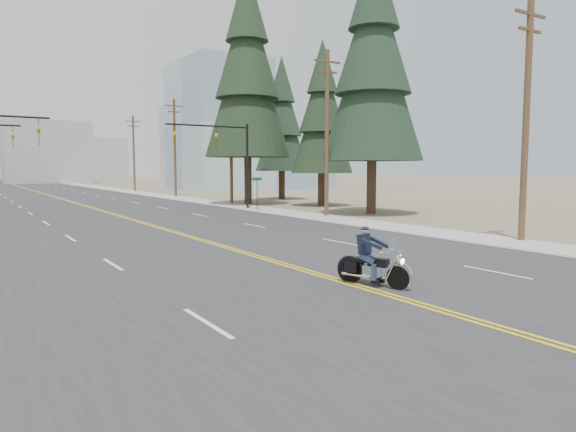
{
  "coord_description": "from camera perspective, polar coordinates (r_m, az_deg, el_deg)",
  "views": [
    {
      "loc": [
        -9.34,
        -6.0,
        3.34
      ],
      "look_at": [
        0.76,
        9.75,
        1.6
      ],
      "focal_mm": 32.0,
      "sensor_mm": 36.0,
      "label": 1
    }
  ],
  "objects": [
    {
      "name": "conifer_far",
      "position": [
        56.36,
        -0.71,
        10.89
      ],
      "size": [
        5.74,
        5.74,
        15.37
      ],
      "rotation": [
        0.0,
        0.0,
        -0.33
      ],
      "color": "#382619",
      "rests_on": "ground"
    },
    {
      "name": "conifer_mid",
      "position": [
        46.42,
        3.82,
        11.58
      ],
      "size": [
        5.5,
        5.5,
        14.67
      ],
      "rotation": [
        0.0,
        0.0,
        -0.29
      ],
      "color": "#382619",
      "rests_on": "ground"
    },
    {
      "name": "haze_bldg_e",
      "position": [
        159.76,
        -20.38,
        5.93
      ],
      "size": [
        14.0,
        14.0,
        12.0
      ],
      "primitive_type": "cube",
      "color": "#B7BCC6",
      "rests_on": "ground"
    },
    {
      "name": "conifer_tall",
      "position": [
        49.49,
        -4.56,
        16.15
      ],
      "size": [
        7.94,
        7.94,
        22.04
      ],
      "rotation": [
        0.0,
        0.0,
        0.27
      ],
      "color": "#382619",
      "rests_on": "ground"
    },
    {
      "name": "utility_pole_d",
      "position": [
        62.97,
        -12.47,
        7.59
      ],
      "size": [
        2.2,
        0.3,
        11.5
      ],
      "color": "brown",
      "rests_on": "ground"
    },
    {
      "name": "motorcyclist",
      "position": [
        14.74,
        9.5,
        -4.5
      ],
      "size": [
        1.6,
        2.35,
        1.69
      ],
      "primitive_type": null,
      "rotation": [
        0.0,
        0.0,
        3.48
      ],
      "color": "black",
      "rests_on": "ground"
    },
    {
      "name": "conifer_near",
      "position": [
        39.09,
        9.46,
        16.86
      ],
      "size": [
        7.38,
        7.38,
        19.53
      ],
      "rotation": [
        0.0,
        0.0,
        0.33
      ],
      "color": "#382619",
      "rests_on": "ground"
    },
    {
      "name": "utility_pole_b",
      "position": [
        36.4,
        4.35,
        9.46
      ],
      "size": [
        2.2,
        0.3,
        11.5
      ],
      "color": "brown",
      "rests_on": "ground"
    },
    {
      "name": "glass_building",
      "position": [
        86.77,
        -4.18,
        9.69
      ],
      "size": [
        24.0,
        16.0,
        20.0
      ],
      "primitive_type": "cube",
      "color": "#9EB5CC",
      "rests_on": "ground"
    },
    {
      "name": "road",
      "position": [
        76.65,
        -25.67,
        2.29
      ],
      "size": [
        20.0,
        200.0,
        0.01
      ],
      "primitive_type": "cube",
      "color": "#303033",
      "rests_on": "ground"
    },
    {
      "name": "sidewalk_right",
      "position": [
        78.88,
        -17.35,
        2.64
      ],
      "size": [
        3.0,
        200.0,
        0.01
      ],
      "primitive_type": "cube",
      "color": "#A5A5A0",
      "rests_on": "ground"
    },
    {
      "name": "traffic_mast_right",
      "position": [
        42.22,
        -7.0,
        7.44
      ],
      "size": [
        7.1,
        0.26,
        7.0
      ],
      "color": "black",
      "rests_on": "ground"
    },
    {
      "name": "utility_pole_c",
      "position": [
        49.18,
        -6.34,
        8.06
      ],
      "size": [
        2.2,
        0.3,
        11.0
      ],
      "color": "brown",
      "rests_on": "ground"
    },
    {
      "name": "utility_pole_e",
      "position": [
        79.11,
        -16.76,
        6.81
      ],
      "size": [
        2.2,
        0.3,
        11.0
      ],
      "color": "brown",
      "rests_on": "ground"
    },
    {
      "name": "utility_pole_a",
      "position": [
        26.06,
        24.96,
        10.09
      ],
      "size": [
        2.2,
        0.3,
        11.0
      ],
      "color": "brown",
      "rests_on": "ground"
    },
    {
      "name": "haze_bldg_b",
      "position": [
        132.2,
        -25.3,
        6.39
      ],
      "size": [
        18.0,
        14.0,
        14.0
      ],
      "primitive_type": "cube",
      "color": "#ADB2B7",
      "rests_on": "ground"
    },
    {
      "name": "street_sign",
      "position": [
        41.28,
        -3.46,
        3.16
      ],
      "size": [
        0.9,
        0.06,
        2.62
      ],
      "color": "black",
      "rests_on": "ground"
    },
    {
      "name": "ground_plane",
      "position": [
        11.6,
        24.05,
        -11.89
      ],
      "size": [
        400.0,
        400.0,
        0.0
      ],
      "primitive_type": "plane",
      "color": "#776D56",
      "rests_on": "ground"
    },
    {
      "name": "haze_bldg_c",
      "position": [
        126.19,
        -9.72,
        7.8
      ],
      "size": [
        16.0,
        12.0,
        18.0
      ],
      "primitive_type": "cube",
      "color": "#B7BCC6",
      "rests_on": "ground"
    }
  ]
}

